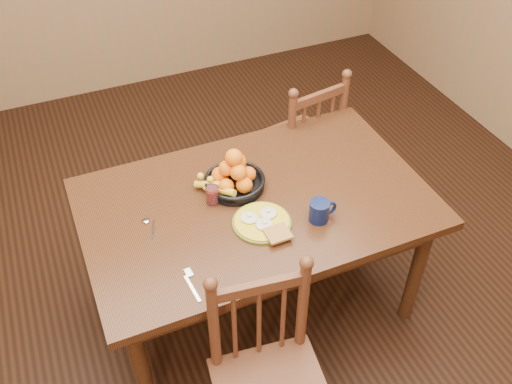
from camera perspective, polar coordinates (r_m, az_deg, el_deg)
name	(u,v)px	position (r m, az deg, el deg)	size (l,w,h in m)	color
room	(256,88)	(2.28, 0.00, 10.34)	(4.52, 5.02, 2.72)	black
dining_table	(256,213)	(2.70, 0.00, -2.13)	(1.60, 1.00, 0.75)	black
chair_far	(300,144)	(3.45, 4.40, 4.81)	(0.50, 0.48, 0.96)	#462415
chair_near	(269,382)	(2.39, 1.32, -18.42)	(0.49, 0.47, 0.97)	#462415
breakfast_plate	(263,222)	(2.52, 0.67, -3.05)	(0.26, 0.29, 0.04)	#59601E
fork	(191,283)	(2.32, -6.51, -9.04)	(0.04, 0.18, 0.00)	silver
spoon	(148,223)	(2.57, -10.72, -3.11)	(0.05, 0.16, 0.01)	silver
coffee_mug	(320,211)	(2.53, 6.42, -1.88)	(0.13, 0.09, 0.10)	#0B163F
juice_glass	(213,195)	(2.61, -4.36, -0.33)	(0.06, 0.06, 0.09)	silver
fruit_bowl	(233,177)	(2.67, -2.27, 1.52)	(0.32, 0.29, 0.22)	black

